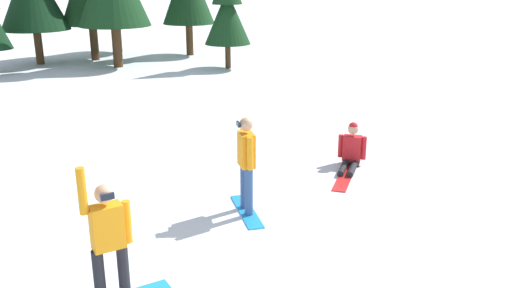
{
  "coord_description": "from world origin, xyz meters",
  "views": [
    {
      "loc": [
        -0.26,
        -5.38,
        4.2
      ],
      "look_at": [
        0.07,
        4.51,
        1.0
      ],
      "focal_mm": 38.07,
      "sensor_mm": 36.0,
      "label": 1
    }
  ],
  "objects_px": {
    "pine_tree_tall": "(227,7)",
    "snowboarder_background": "(351,152)",
    "snowboarder_midground": "(246,163)",
    "snowboarder_foreground": "(108,240)"
  },
  "relations": [
    {
      "from": "snowboarder_background",
      "to": "snowboarder_midground",
      "type": "bearing_deg",
      "value": -135.8
    },
    {
      "from": "snowboarder_midground",
      "to": "pine_tree_tall",
      "type": "relative_size",
      "value": 0.37
    },
    {
      "from": "snowboarder_foreground",
      "to": "snowboarder_background",
      "type": "height_order",
      "value": "snowboarder_foreground"
    },
    {
      "from": "snowboarder_midground",
      "to": "snowboarder_background",
      "type": "xyz_separation_m",
      "value": [
        2.34,
        2.28,
        -0.61
      ]
    },
    {
      "from": "snowboarder_foreground",
      "to": "snowboarder_midground",
      "type": "distance_m",
      "value": 3.28
    },
    {
      "from": "snowboarder_foreground",
      "to": "pine_tree_tall",
      "type": "distance_m",
      "value": 17.79
    },
    {
      "from": "snowboarder_midground",
      "to": "pine_tree_tall",
      "type": "bearing_deg",
      "value": 92.19
    },
    {
      "from": "snowboarder_background",
      "to": "pine_tree_tall",
      "type": "distance_m",
      "value": 13.18
    },
    {
      "from": "snowboarder_midground",
      "to": "pine_tree_tall",
      "type": "height_order",
      "value": "pine_tree_tall"
    },
    {
      "from": "pine_tree_tall",
      "to": "snowboarder_background",
      "type": "bearing_deg",
      "value": -77.03
    }
  ]
}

